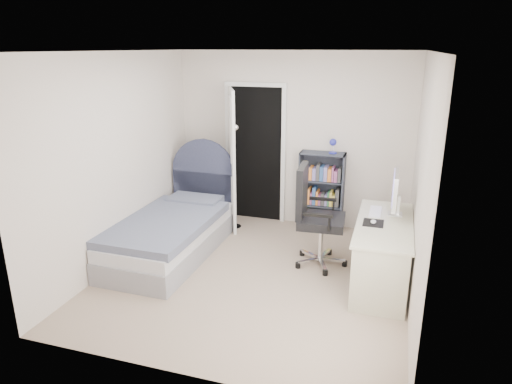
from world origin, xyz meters
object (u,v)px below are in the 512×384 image
(desk, at_px, (382,250))
(office_chair, at_px, (314,211))
(bookcase, at_px, (321,194))
(bed, at_px, (174,230))
(floor_lamp, at_px, (234,187))
(nightstand, at_px, (201,193))

(desk, xyz_separation_m, office_chair, (-0.83, 0.25, 0.28))
(office_chair, bearing_deg, bookcase, 94.81)
(bed, distance_m, floor_lamp, 1.13)
(nightstand, distance_m, desk, 3.09)
(bed, height_order, bookcase, bookcase)
(bed, bearing_deg, desk, -1.22)
(desk, distance_m, office_chair, 0.91)
(bed, xyz_separation_m, nightstand, (-0.20, 1.29, 0.08))
(floor_lamp, bearing_deg, office_chair, -31.19)
(nightstand, xyz_separation_m, office_chair, (1.96, -1.10, 0.29))
(bookcase, bearing_deg, desk, -56.66)
(bed, relative_size, bookcase, 1.58)
(floor_lamp, xyz_separation_m, bookcase, (1.19, 0.38, -0.10))
(desk, relative_size, office_chair, 1.21)
(nightstand, bearing_deg, floor_lamp, -25.76)
(office_chair, bearing_deg, desk, -16.59)
(desk, bearing_deg, bookcase, 123.34)
(bookcase, xyz_separation_m, office_chair, (0.10, -1.16, 0.15))
(bookcase, relative_size, desk, 0.90)
(bed, distance_m, desk, 2.59)
(desk, bearing_deg, nightstand, 154.15)
(office_chair, bearing_deg, nightstand, 150.60)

